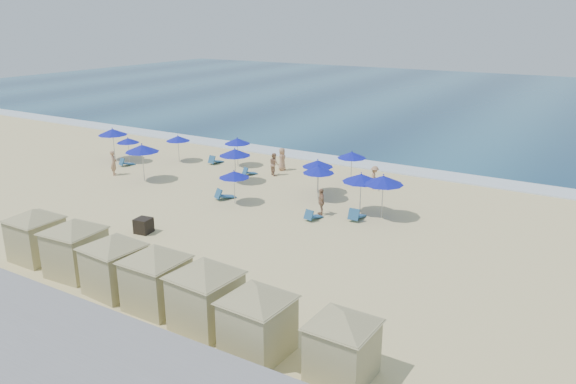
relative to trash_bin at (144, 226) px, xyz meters
The scene contains 34 objects.
ground 4.16m from the trash_bin, 71.02° to the left, with size 160.00×160.00×0.00m, color beige.
ocean 58.93m from the trash_bin, 88.69° to the left, with size 160.00×80.00×0.06m, color navy.
surf_line 19.46m from the trash_bin, 86.04° to the left, with size 160.00×2.50×0.08m, color white.
trash_bin is the anchor object (origin of this frame).
cabana_0 5.55m from the trash_bin, 109.83° to the right, with size 4.44×4.44×2.78m.
cabana_1 5.49m from the trash_bin, 77.61° to the right, with size 4.60×4.60×2.89m.
cabana_2 6.86m from the trash_bin, 54.39° to the right, with size 4.47×4.47×2.81m.
cabana_3 8.55m from the trash_bin, 41.01° to the right, with size 4.54×4.54×2.85m.
cabana_4 10.71m from the trash_bin, 32.24° to the right, with size 4.64×4.64×2.92m.
cabana_5 13.15m from the trash_bin, 27.67° to the right, with size 4.44×4.44×2.79m.
cabana_6 15.83m from the trash_bin, 21.57° to the right, with size 4.17×4.17×2.61m.
umbrella_0 17.24m from the trash_bin, 142.81° to the left, with size 2.32×2.32×2.64m.
umbrella_1 15.97m from the trash_bin, 139.16° to the left, with size 1.79×1.79×2.04m.
umbrella_2 15.51m from the trash_bin, 124.94° to the left, with size 1.90×1.90×2.16m.
umbrella_3 10.42m from the trash_bin, 135.01° to the left, with size 2.38×2.38×2.70m.
umbrella_4 14.59m from the trash_bin, 105.90° to the left, with size 2.01×2.01×2.28m.
umbrella_5 10.49m from the trash_bin, 98.06° to the left, with size 2.19×2.19×2.50m.
umbrella_6 6.80m from the trash_bin, 79.22° to the left, with size 1.90×1.90×2.16m.
umbrella_7 12.09m from the trash_bin, 67.38° to the left, with size 2.04×2.04×2.32m.
umbrella_8 11.31m from the trash_bin, 61.61° to the left, with size 2.01×2.01×2.28m.
umbrella_9 15.51m from the trash_bin, 69.29° to the left, with size 2.01×2.01×2.29m.
umbrella_10 12.54m from the trash_bin, 45.87° to the left, with size 2.21×2.21×2.52m.
umbrella_11 13.51m from the trash_bin, 41.25° to the left, with size 2.32×2.32×2.64m.
beach_chair_0 14.86m from the trash_bin, 140.49° to the left, with size 0.82×1.30×0.66m.
beach_chair_1 14.81m from the trash_bin, 113.66° to the left, with size 0.67×1.34×0.72m.
beach_chair_2 12.42m from the trash_bin, 98.23° to the left, with size 0.89×1.22×0.61m.
beach_chair_3 6.82m from the trash_bin, 88.98° to the left, with size 1.08×1.46×0.73m.
beach_chair_4 9.38m from the trash_bin, 43.69° to the left, with size 0.74×1.29×0.67m.
beach_chair_5 11.84m from the trash_bin, 41.10° to the left, with size 0.69×1.43×0.77m.
beachgoer_0 12.47m from the trash_bin, 144.82° to the left, with size 0.66×0.43×1.81m, color tan.
beachgoer_1 13.27m from the trash_bin, 90.75° to the left, with size 0.81×0.63×1.66m, color tan.
beachgoer_2 10.13m from the trash_bin, 47.85° to the left, with size 0.94×0.39×1.60m, color tan.
beachgoer_3 15.76m from the trash_bin, 61.84° to the left, with size 1.02×0.59×1.58m, color tan.
beachgoer_4 14.71m from the trash_bin, 91.51° to the left, with size 0.84×0.55×1.72m, color tan.
Camera 1 is at (19.97, -23.91, 11.22)m, focal length 35.00 mm.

